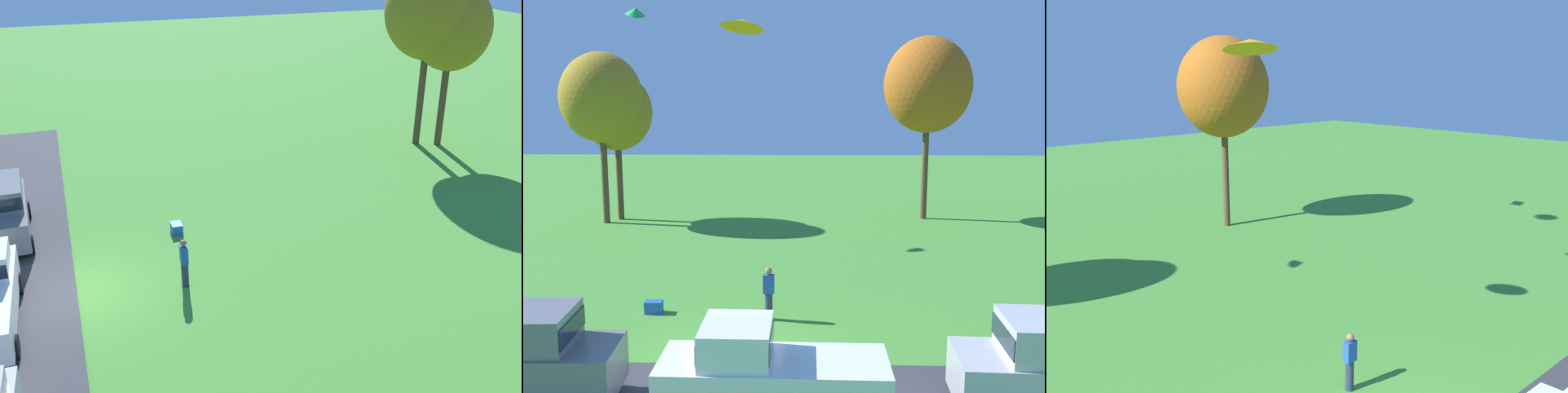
# 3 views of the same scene
# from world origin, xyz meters

# --- Properties ---
(ground_plane) EXTENTS (120.00, 120.00, 0.00)m
(ground_plane) POSITION_xyz_m (0.00, 0.00, 0.00)
(ground_plane) COLOR #478E33
(car_pickup_far_end) EXTENTS (5.03, 2.11, 2.14)m
(car_pickup_far_end) POSITION_xyz_m (0.93, -2.85, 1.11)
(car_pickup_far_end) COLOR white
(car_pickup_far_end) RESTS_ON ground
(person_watching_sky) EXTENTS (0.36, 0.24, 1.71)m
(person_watching_sky) POSITION_xyz_m (0.71, 3.27, 0.88)
(person_watching_sky) COLOR #2D334C
(person_watching_sky) RESTS_ON ground
(tree_far_left) EXTENTS (4.50, 4.50, 9.50)m
(tree_far_left) POSITION_xyz_m (-9.26, 18.31, 7.00)
(tree_far_left) COLOR brown
(tree_far_left) RESTS_ON ground
(tree_left_of_center) EXTENTS (3.98, 3.98, 8.41)m
(tree_left_of_center) POSITION_xyz_m (-8.73, 19.32, 6.19)
(tree_left_of_center) COLOR brown
(tree_left_of_center) RESTS_ON ground
(tree_lone_near) EXTENTS (4.95, 4.95, 10.46)m
(tree_lone_near) POSITION_xyz_m (8.94, 20.03, 7.71)
(tree_lone_near) COLOR brown
(tree_lone_near) RESTS_ON ground
(cooler_box) EXTENTS (0.56, 0.40, 0.40)m
(cooler_box) POSITION_xyz_m (-3.11, 3.77, 0.20)
(cooler_box) COLOR blue
(cooler_box) RESTS_ON ground
(kite_delta_near_flag) EXTENTS (2.08, 2.09, 0.60)m
(kite_delta_near_flag) POSITION_xyz_m (-0.30, 6.14, 9.51)
(kite_delta_near_flag) COLOR orange
(kite_delta_high_right) EXTENTS (1.31, 1.33, 0.70)m
(kite_delta_high_right) POSITION_xyz_m (-6.25, 14.78, 11.11)
(kite_delta_high_right) COLOR green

